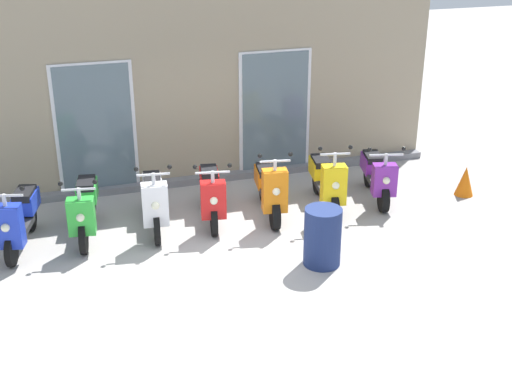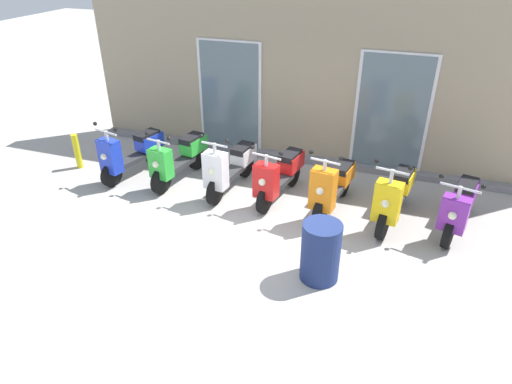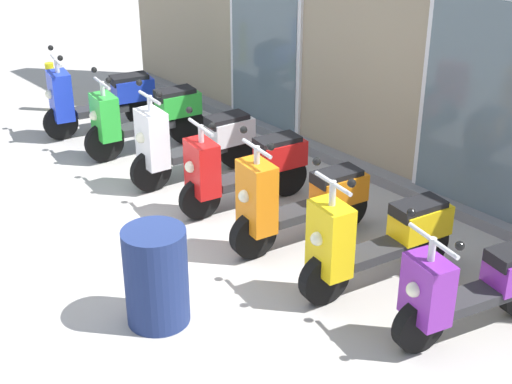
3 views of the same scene
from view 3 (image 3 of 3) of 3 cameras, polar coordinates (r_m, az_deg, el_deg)
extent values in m
plane|color=#A8A39E|center=(7.39, -8.44, -4.13)|extent=(40.00, 40.00, 0.00)
cube|color=gray|center=(8.67, 8.71, 12.41)|extent=(9.22, 0.30, 3.34)
cube|color=slate|center=(9.01, 6.97, 2.21)|extent=(9.22, 0.20, 0.12)
cube|color=silver|center=(9.77, 0.66, 11.12)|extent=(1.35, 0.04, 2.30)
cube|color=slate|center=(9.76, 0.56, 11.10)|extent=(1.23, 0.02, 2.22)
cube|color=silver|center=(7.77, 16.49, 5.99)|extent=(1.35, 0.04, 2.30)
cube|color=slate|center=(7.75, 16.40, 5.95)|extent=(1.23, 0.02, 2.22)
cylinder|color=black|center=(10.05, -14.70, 5.12)|extent=(0.19, 0.45, 0.44)
cylinder|color=black|center=(10.30, -8.73, 6.20)|extent=(0.19, 0.45, 0.44)
cube|color=#2D2D30|center=(10.12, -11.73, 6.20)|extent=(0.42, 0.72, 0.09)
cube|color=#1E38C6|center=(9.93, -14.71, 7.13)|extent=(0.43, 0.33, 0.61)
sphere|color=#F2EFCC|center=(9.90, -15.47, 7.22)|extent=(0.12, 0.12, 0.12)
cube|color=#1E38C6|center=(10.17, -9.39, 7.79)|extent=(0.42, 0.58, 0.28)
cube|color=black|center=(10.11, -9.67, 8.50)|extent=(0.37, 0.53, 0.11)
cylinder|color=silver|center=(9.82, -14.97, 9.24)|extent=(0.06, 0.06, 0.19)
cylinder|color=silver|center=(9.80, -15.02, 9.67)|extent=(0.51, 0.16, 0.04)
sphere|color=black|center=(9.53, -14.74, 9.86)|extent=(0.07, 0.07, 0.07)
sphere|color=black|center=(10.02, -15.42, 10.57)|extent=(0.07, 0.07, 0.07)
cylinder|color=black|center=(9.25, -11.51, 3.72)|extent=(0.17, 0.49, 0.48)
cylinder|color=black|center=(9.63, -5.34, 5.08)|extent=(0.17, 0.49, 0.48)
cube|color=#2D2D30|center=(9.39, -8.40, 4.99)|extent=(0.37, 0.72, 0.09)
cube|color=green|center=(9.14, -11.46, 5.66)|extent=(0.41, 0.30, 0.53)
sphere|color=#F2EFCC|center=(9.09, -12.25, 5.73)|extent=(0.12, 0.12, 0.12)
cube|color=green|center=(9.48, -5.96, 6.74)|extent=(0.38, 0.56, 0.28)
cube|color=black|center=(9.42, -6.22, 7.49)|extent=(0.34, 0.52, 0.11)
cylinder|color=silver|center=(9.03, -11.65, 7.69)|extent=(0.06, 0.06, 0.19)
cylinder|color=silver|center=(9.01, -11.70, 8.15)|extent=(0.47, 0.11, 0.04)
sphere|color=black|center=(8.76, -11.21, 8.37)|extent=(0.07, 0.07, 0.07)
sphere|color=black|center=(9.19, -12.27, 9.11)|extent=(0.07, 0.07, 0.07)
cylinder|color=black|center=(8.39, -8.02, 1.60)|extent=(0.15, 0.48, 0.48)
cylinder|color=black|center=(8.89, -1.42, 3.32)|extent=(0.15, 0.48, 0.48)
cube|color=#2D2D30|center=(8.58, -4.65, 3.10)|extent=(0.34, 0.73, 0.09)
cube|color=white|center=(8.25, -7.94, 4.06)|extent=(0.41, 0.28, 0.64)
sphere|color=#F2EFCC|center=(8.19, -8.77, 4.12)|extent=(0.12, 0.12, 0.12)
cube|color=white|center=(8.74, -1.99, 4.72)|extent=(0.36, 0.55, 0.28)
cube|color=black|center=(8.67, -2.23, 5.53)|extent=(0.32, 0.51, 0.11)
cylinder|color=silver|center=(8.11, -8.11, 6.65)|extent=(0.06, 0.06, 0.19)
cylinder|color=silver|center=(8.09, -8.14, 7.16)|extent=(0.48, 0.09, 0.04)
sphere|color=black|center=(7.85, -7.42, 7.39)|extent=(0.07, 0.07, 0.07)
sphere|color=black|center=(8.26, -8.93, 8.25)|extent=(0.07, 0.07, 0.07)
cylinder|color=black|center=(7.74, -4.31, -0.52)|extent=(0.17, 0.45, 0.44)
cylinder|color=black|center=(8.22, 2.43, 1.20)|extent=(0.17, 0.45, 0.44)
cube|color=#2D2D30|center=(7.93, -0.85, 1.02)|extent=(0.38, 0.70, 0.09)
cube|color=red|center=(7.61, -4.13, 1.86)|extent=(0.42, 0.30, 0.57)
sphere|color=#F2EFCC|center=(7.55, -5.02, 1.93)|extent=(0.12, 0.12, 0.12)
cube|color=red|center=(8.05, 1.87, 2.96)|extent=(0.39, 0.57, 0.28)
cube|color=black|center=(7.98, 1.64, 3.83)|extent=(0.34, 0.52, 0.11)
cylinder|color=silver|center=(7.47, -4.22, 4.39)|extent=(0.06, 0.06, 0.20)
cylinder|color=silver|center=(7.44, -4.24, 4.96)|extent=(0.51, 0.13, 0.04)
sphere|color=black|center=(7.19, -3.35, 5.07)|extent=(0.07, 0.07, 0.07)
sphere|color=black|center=(7.62, -5.13, 6.26)|extent=(0.07, 0.07, 0.07)
cylinder|color=black|center=(7.03, -0.22, -3.33)|extent=(0.19, 0.47, 0.46)
cylinder|color=black|center=(7.59, 6.89, -1.19)|extent=(0.19, 0.47, 0.46)
cube|color=#2D2D30|center=(7.25, 3.49, -1.53)|extent=(0.37, 0.71, 0.09)
cube|color=orange|center=(6.87, 0.06, -0.36)|extent=(0.41, 0.30, 0.67)
sphere|color=#F2EFCC|center=(6.79, -0.88, -0.32)|extent=(0.12, 0.12, 0.12)
cube|color=orange|center=(7.42, 6.38, 0.30)|extent=(0.38, 0.56, 0.28)
cube|color=black|center=(7.34, 6.18, 1.21)|extent=(0.34, 0.52, 0.11)
cylinder|color=silver|center=(6.69, 0.06, 2.77)|extent=(0.06, 0.06, 0.19)
cylinder|color=silver|center=(6.66, 0.06, 3.35)|extent=(0.46, 0.11, 0.04)
sphere|color=black|center=(6.44, 1.14, 3.48)|extent=(0.07, 0.07, 0.07)
sphere|color=black|center=(6.81, -0.96, 4.77)|extent=(0.07, 0.07, 0.07)
cylinder|color=black|center=(6.41, 5.25, -6.61)|extent=(0.20, 0.48, 0.46)
cylinder|color=black|center=(7.05, 12.84, -3.95)|extent=(0.20, 0.48, 0.46)
cube|color=#2D2D30|center=(6.67, 9.29, -4.49)|extent=(0.38, 0.74, 0.09)
cube|color=yellow|center=(6.24, 5.69, -3.59)|extent=(0.42, 0.30, 0.64)
sphere|color=#F2EFCC|center=(6.15, 4.72, -3.58)|extent=(0.12, 0.12, 0.12)
cube|color=yellow|center=(6.86, 12.45, -2.16)|extent=(0.39, 0.57, 0.28)
cube|color=black|center=(6.77, 12.31, -1.20)|extent=(0.34, 0.52, 0.11)
cylinder|color=silver|center=(6.04, 5.86, -0.18)|extent=(0.06, 0.06, 0.23)
cylinder|color=silver|center=(6.00, 5.91, 0.65)|extent=(0.47, 0.12, 0.04)
sphere|color=black|center=(5.79, 7.31, 0.67)|extent=(0.07, 0.07, 0.07)
sphere|color=black|center=(6.13, 4.66, 2.33)|extent=(0.07, 0.07, 0.07)
cylinder|color=black|center=(6.00, 12.33, -9.95)|extent=(0.22, 0.46, 0.44)
cube|color=#2D2D30|center=(6.24, 16.33, -7.73)|extent=(0.41, 0.71, 0.09)
cube|color=purple|center=(5.84, 12.95, -7.28)|extent=(0.43, 0.33, 0.52)
sphere|color=#F2EFCC|center=(5.74, 11.96, -7.30)|extent=(0.12, 0.12, 0.12)
cylinder|color=silver|center=(5.66, 13.29, -4.37)|extent=(0.06, 0.06, 0.21)
cylinder|color=silver|center=(5.62, 13.38, -3.63)|extent=(0.54, 0.17, 0.04)
sphere|color=black|center=(5.39, 15.31, -3.99)|extent=(0.07, 0.07, 0.07)
sphere|color=black|center=(5.75, 11.78, -1.56)|extent=(0.07, 0.07, 0.07)
cylinder|color=yellow|center=(11.10, -15.33, 7.75)|extent=(0.12, 0.12, 0.70)
cylinder|color=navy|center=(6.12, -7.64, -6.42)|extent=(0.52, 0.52, 0.84)
camera|label=1|loc=(9.39, -77.83, 12.98)|focal=47.91mm
camera|label=2|loc=(4.19, -73.81, 12.62)|focal=31.59mm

